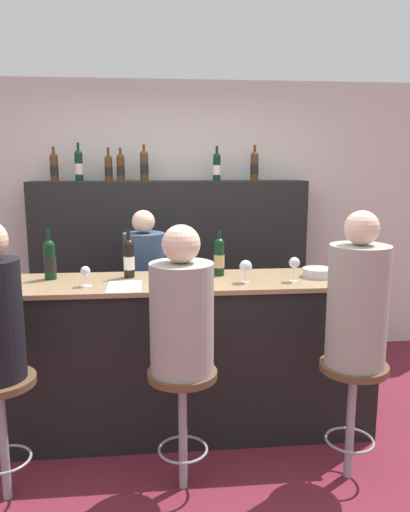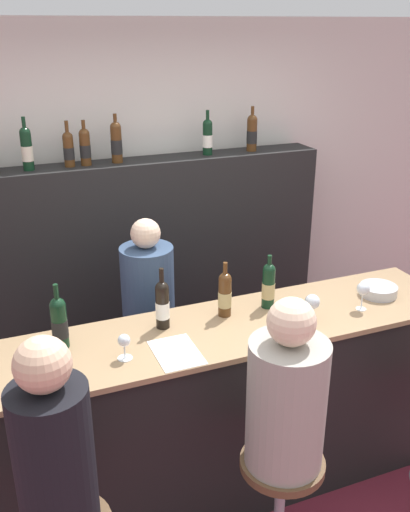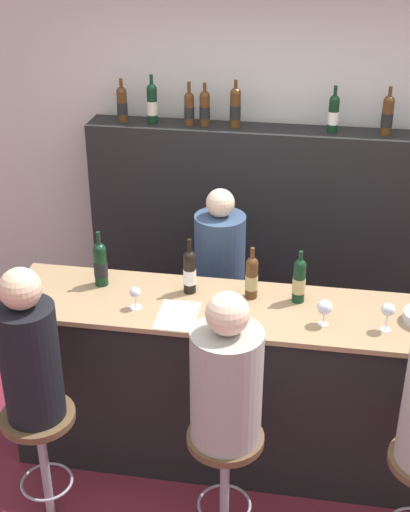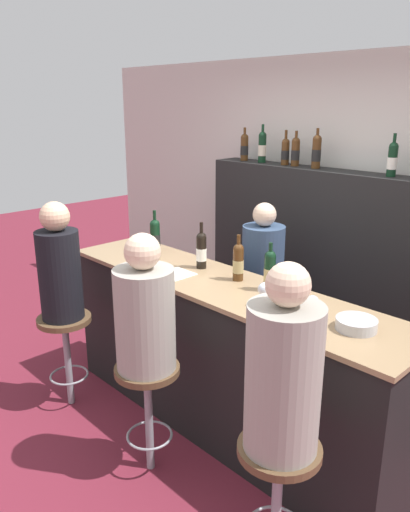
# 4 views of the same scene
# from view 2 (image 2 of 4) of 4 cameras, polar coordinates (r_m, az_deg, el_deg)

# --- Properties ---
(wall_back) EXTENTS (6.40, 0.05, 2.60)m
(wall_back) POSITION_cam_2_polar(r_m,az_deg,el_deg) (4.29, -6.23, 5.13)
(wall_back) COLOR beige
(wall_back) RESTS_ON ground_plane
(bar_counter) EXTENTS (2.67, 0.61, 1.08)m
(bar_counter) POSITION_cam_2_polar(r_m,az_deg,el_deg) (3.32, 2.12, -15.16)
(bar_counter) COLOR black
(bar_counter) RESTS_ON ground_plane
(back_bar_cabinet) EXTENTS (2.50, 0.28, 1.69)m
(back_bar_cabinet) POSITION_cam_2_polar(r_m,az_deg,el_deg) (4.25, -5.14, -1.59)
(back_bar_cabinet) COLOR black
(back_bar_cabinet) RESTS_ON ground_plane
(wine_bottle_counter_0) EXTENTS (0.08, 0.08, 0.34)m
(wine_bottle_counter_0) POSITION_cam_2_polar(r_m,az_deg,el_deg) (2.86, -14.37, -6.43)
(wine_bottle_counter_0) COLOR black
(wine_bottle_counter_0) RESTS_ON bar_counter
(wine_bottle_counter_1) EXTENTS (0.07, 0.07, 0.33)m
(wine_bottle_counter_1) POSITION_cam_2_polar(r_m,az_deg,el_deg) (2.95, -4.29, -4.81)
(wine_bottle_counter_1) COLOR black
(wine_bottle_counter_1) RESTS_ON bar_counter
(wine_bottle_counter_2) EXTENTS (0.07, 0.07, 0.31)m
(wine_bottle_counter_2) POSITION_cam_2_polar(r_m,az_deg,el_deg) (3.07, 2.00, -3.80)
(wine_bottle_counter_2) COLOR #4C2D14
(wine_bottle_counter_2) RESTS_ON bar_counter
(wine_bottle_counter_3) EXTENTS (0.07, 0.07, 0.31)m
(wine_bottle_counter_3) POSITION_cam_2_polar(r_m,az_deg,el_deg) (3.17, 6.37, -2.92)
(wine_bottle_counter_3) COLOR black
(wine_bottle_counter_3) RESTS_ON bar_counter
(wine_bottle_backbar_1) EXTENTS (0.07, 0.07, 0.34)m
(wine_bottle_backbar_1) POSITION_cam_2_polar(r_m,az_deg,el_deg) (3.81, -17.40, 10.25)
(wine_bottle_backbar_1) COLOR black
(wine_bottle_backbar_1) RESTS_ON back_bar_cabinet
(wine_bottle_backbar_2) EXTENTS (0.07, 0.07, 0.30)m
(wine_bottle_backbar_2) POSITION_cam_2_polar(r_m,az_deg,el_deg) (3.85, -13.49, 10.40)
(wine_bottle_backbar_2) COLOR #4C2D14
(wine_bottle_backbar_2) RESTS_ON back_bar_cabinet
(wine_bottle_backbar_3) EXTENTS (0.07, 0.07, 0.29)m
(wine_bottle_backbar_3) POSITION_cam_2_polar(r_m,az_deg,el_deg) (3.86, -11.91, 10.67)
(wine_bottle_backbar_3) COLOR #4C2D14
(wine_bottle_backbar_3) RESTS_ON back_bar_cabinet
(wine_bottle_backbar_4) EXTENTS (0.08, 0.08, 0.32)m
(wine_bottle_backbar_4) POSITION_cam_2_polar(r_m,az_deg,el_deg) (3.90, -8.86, 11.21)
(wine_bottle_backbar_4) COLOR #4C2D14
(wine_bottle_backbar_4) RESTS_ON back_bar_cabinet
(wine_bottle_backbar_5) EXTENTS (0.07, 0.07, 0.31)m
(wine_bottle_backbar_5) POSITION_cam_2_polar(r_m,az_deg,el_deg) (4.10, 0.25, 11.86)
(wine_bottle_backbar_5) COLOR black
(wine_bottle_backbar_5) RESTS_ON back_bar_cabinet
(wine_bottle_backbar_6) EXTENTS (0.08, 0.08, 0.32)m
(wine_bottle_backbar_6) POSITION_cam_2_polar(r_m,az_deg,el_deg) (4.24, 4.71, 12.21)
(wine_bottle_backbar_6) COLOR #4C2D14
(wine_bottle_backbar_6) RESTS_ON back_bar_cabinet
(wine_glass_0) EXTENTS (0.07, 0.07, 0.13)m
(wine_glass_0) POSITION_cam_2_polar(r_m,az_deg,el_deg) (2.73, -8.09, -8.51)
(wine_glass_0) COLOR silver
(wine_glass_0) RESTS_ON bar_counter
(wine_glass_1) EXTENTS (0.08, 0.08, 0.15)m
(wine_glass_1) POSITION_cam_2_polar(r_m,az_deg,el_deg) (3.08, 10.67, -4.57)
(wine_glass_1) COLOR silver
(wine_glass_1) RESTS_ON bar_counter
(wine_glass_2) EXTENTS (0.07, 0.07, 0.16)m
(wine_glass_2) POSITION_cam_2_polar(r_m,az_deg,el_deg) (3.25, 15.53, -3.26)
(wine_glass_2) COLOR silver
(wine_glass_2) RESTS_ON bar_counter
(metal_bowl) EXTENTS (0.21, 0.21, 0.06)m
(metal_bowl) POSITION_cam_2_polar(r_m,az_deg,el_deg) (3.48, 16.96, -3.31)
(metal_bowl) COLOR #B7B7BC
(metal_bowl) RESTS_ON bar_counter
(tasting_menu) EXTENTS (0.21, 0.30, 0.00)m
(tasting_menu) POSITION_cam_2_polar(r_m,az_deg,el_deg) (2.79, -2.88, -9.61)
(tasting_menu) COLOR white
(tasting_menu) RESTS_ON bar_counter
(guest_seated_left) EXTENTS (0.30, 0.30, 0.85)m
(guest_seated_left) POSITION_cam_2_polar(r_m,az_deg,el_deg) (2.30, -14.93, -18.22)
(guest_seated_left) COLOR black
(guest_seated_left) RESTS_ON bar_stool_left
(bar_stool_middle) EXTENTS (0.39, 0.39, 0.72)m
(bar_stool_middle) POSITION_cam_2_polar(r_m,az_deg,el_deg) (2.88, 7.59, -21.82)
(bar_stool_middle) COLOR gray
(bar_stool_middle) RESTS_ON ground_plane
(guest_seated_middle) EXTENTS (0.35, 0.35, 0.82)m
(guest_seated_middle) POSITION_cam_2_polar(r_m,az_deg,el_deg) (2.56, 8.17, -13.72)
(guest_seated_middle) COLOR gray
(guest_seated_middle) RESTS_ON bar_stool_middle
(bartender) EXTENTS (0.33, 0.33, 1.49)m
(bartender) POSITION_cam_2_polar(r_m,az_deg,el_deg) (3.72, -5.53, -8.10)
(bartender) COLOR #334766
(bartender) RESTS_ON ground_plane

